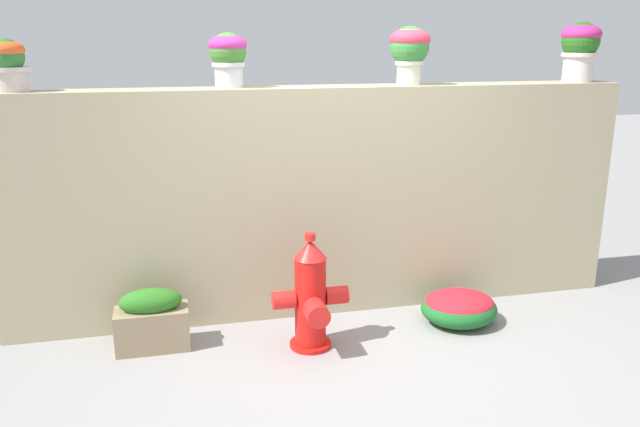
# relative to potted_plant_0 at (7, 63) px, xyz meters

# --- Properties ---
(ground_plane) EXTENTS (24.00, 24.00, 0.00)m
(ground_plane) POSITION_rel_potted_plant_0_xyz_m (2.17, -1.06, -1.96)
(ground_plane) COLOR gray
(stone_wall) EXTENTS (4.83, 0.36, 1.77)m
(stone_wall) POSITION_rel_potted_plant_0_xyz_m (2.17, -0.00, -1.08)
(stone_wall) COLOR tan
(stone_wall) RESTS_ON ground
(potted_plant_0) EXTENTS (0.28, 0.28, 0.35)m
(potted_plant_0) POSITION_rel_potted_plant_0_xyz_m (0.00, 0.00, 0.00)
(potted_plant_0) COLOR beige
(potted_plant_0) RESTS_ON stone_wall
(potted_plant_1) EXTENTS (0.28, 0.28, 0.39)m
(potted_plant_1) POSITION_rel_potted_plant_0_xyz_m (1.47, 0.02, 0.04)
(potted_plant_1) COLOR silver
(potted_plant_1) RESTS_ON stone_wall
(potted_plant_2) EXTENTS (0.31, 0.31, 0.44)m
(potted_plant_2) POSITION_rel_potted_plant_0_xyz_m (2.84, -0.01, 0.09)
(potted_plant_2) COLOR beige
(potted_plant_2) RESTS_ON stone_wall
(potted_plant_3) EXTENTS (0.31, 0.31, 0.48)m
(potted_plant_3) POSITION_rel_potted_plant_0_xyz_m (4.31, -0.01, 0.10)
(potted_plant_3) COLOR beige
(potted_plant_3) RESTS_ON stone_wall
(fire_hydrant) EXTENTS (0.54, 0.43, 0.84)m
(fire_hydrant) POSITION_rel_potted_plant_0_xyz_m (1.91, -0.69, -1.59)
(fire_hydrant) COLOR red
(fire_hydrant) RESTS_ON ground
(flower_bush_left) EXTENTS (0.59, 0.53, 0.25)m
(flower_bush_left) POSITION_rel_potted_plant_0_xyz_m (3.11, -0.56, -1.83)
(flower_bush_left) COLOR #1B6026
(flower_bush_left) RESTS_ON ground
(planter_box) EXTENTS (0.51, 0.25, 0.45)m
(planter_box) POSITION_rel_potted_plant_0_xyz_m (0.82, -0.46, -1.75)
(planter_box) COLOR #907B5C
(planter_box) RESTS_ON ground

